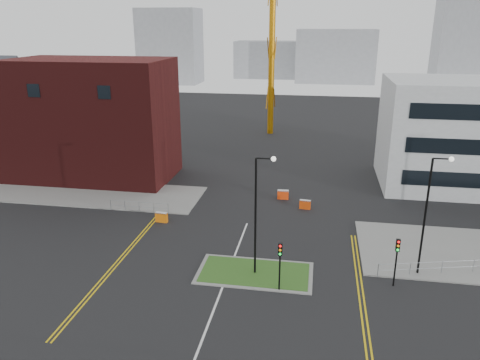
# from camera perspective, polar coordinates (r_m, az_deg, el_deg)

# --- Properties ---
(ground) EXTENTS (200.00, 200.00, 0.00)m
(ground) POSITION_cam_1_polar(r_m,az_deg,el_deg) (29.52, -4.53, -18.62)
(ground) COLOR black
(ground) RESTS_ON ground
(pavement_left) EXTENTS (28.00, 8.00, 0.12)m
(pavement_left) POSITION_cam_1_polar(r_m,az_deg,el_deg) (54.75, -19.42, -1.43)
(pavement_left) COLOR slate
(pavement_left) RESTS_ON ground
(island_kerb) EXTENTS (8.60, 4.60, 0.08)m
(island_kerb) POSITION_cam_1_polar(r_m,az_deg,el_deg) (35.73, 1.82, -11.26)
(island_kerb) COLOR slate
(island_kerb) RESTS_ON ground
(grass_island) EXTENTS (8.00, 4.00, 0.12)m
(grass_island) POSITION_cam_1_polar(r_m,az_deg,el_deg) (35.72, 1.82, -11.24)
(grass_island) COLOR #25501A
(grass_island) RESTS_ON ground
(brick_building) EXTENTS (24.20, 10.07, 14.24)m
(brick_building) POSITION_cam_1_polar(r_m,az_deg,el_deg) (59.49, -19.91, 6.87)
(brick_building) COLOR #401010
(brick_building) RESTS_ON ground
(streetlamp_island) EXTENTS (1.46, 0.36, 9.18)m
(streetlamp_island) POSITION_cam_1_polar(r_m,az_deg,el_deg) (33.36, 2.29, -3.27)
(streetlamp_island) COLOR black
(streetlamp_island) RESTS_ON ground
(streetlamp_right_near) EXTENTS (1.46, 0.36, 9.18)m
(streetlamp_right_near) POSITION_cam_1_polar(r_m,az_deg,el_deg) (35.91, 22.11, -3.06)
(streetlamp_right_near) COLOR black
(streetlamp_right_near) RESTS_ON ground
(traffic_light_island) EXTENTS (0.28, 0.33, 3.65)m
(traffic_light_island) POSITION_cam_1_polar(r_m,az_deg,el_deg) (32.57, 4.90, -9.42)
(traffic_light_island) COLOR black
(traffic_light_island) RESTS_ON ground
(traffic_light_right) EXTENTS (0.28, 0.33, 3.65)m
(traffic_light_right) POSITION_cam_1_polar(r_m,az_deg,el_deg) (34.78, 18.59, -8.49)
(traffic_light_right) COLOR black
(traffic_light_right) RESTS_ON ground
(railing_left) EXTENTS (6.05, 0.05, 1.10)m
(railing_left) POSITION_cam_1_polar(r_m,az_deg,el_deg) (47.36, -12.22, -2.98)
(railing_left) COLOR gray
(railing_left) RESTS_ON ground
(centre_line) EXTENTS (0.15, 30.00, 0.01)m
(centre_line) POSITION_cam_1_polar(r_m,az_deg,el_deg) (31.08, -3.60, -16.43)
(centre_line) COLOR silver
(centre_line) RESTS_ON ground
(yellow_left_a) EXTENTS (0.12, 24.00, 0.01)m
(yellow_left_a) POSITION_cam_1_polar(r_m,az_deg,el_deg) (40.21, -13.65, -8.28)
(yellow_left_a) COLOR gold
(yellow_left_a) RESTS_ON ground
(yellow_left_b) EXTENTS (0.12, 24.00, 0.01)m
(yellow_left_b) POSITION_cam_1_polar(r_m,az_deg,el_deg) (40.10, -13.25, -8.33)
(yellow_left_b) COLOR gold
(yellow_left_b) RESTS_ON ground
(yellow_right_a) EXTENTS (0.12, 20.00, 0.01)m
(yellow_right_a) POSITION_cam_1_polar(r_m,az_deg,el_deg) (33.96, 14.33, -13.71)
(yellow_right_a) COLOR gold
(yellow_right_a) RESTS_ON ground
(yellow_right_b) EXTENTS (0.12, 20.00, 0.01)m
(yellow_right_b) POSITION_cam_1_polar(r_m,az_deg,el_deg) (33.99, 14.85, -13.72)
(yellow_right_b) COLOR gold
(yellow_right_b) RESTS_ON ground
(skyline_a) EXTENTS (18.00, 12.00, 22.00)m
(skyline_a) POSITION_cam_1_polar(r_m,az_deg,el_deg) (150.14, -8.50, 15.82)
(skyline_a) COLOR gray
(skyline_a) RESTS_ON ground
(skyline_b) EXTENTS (24.00, 12.00, 16.00)m
(skyline_b) POSITION_cam_1_polar(r_m,az_deg,el_deg) (153.07, 11.54, 14.58)
(skyline_b) COLOR gray
(skyline_b) RESTS_ON ground
(skyline_c) EXTENTS (14.00, 12.00, 28.00)m
(skyline_c) POSITION_cam_1_polar(r_m,az_deg,el_deg) (152.78, 25.45, 15.47)
(skyline_c) COLOR gray
(skyline_c) RESTS_ON ground
(skyline_d) EXTENTS (30.00, 12.00, 12.00)m
(skyline_d) POSITION_cam_1_polar(r_m,az_deg,el_deg) (163.75, 4.91, 14.41)
(skyline_d) COLOR gray
(skyline_d) RESTS_ON ground
(barrier_left) EXTENTS (1.17, 0.49, 0.96)m
(barrier_left) POSITION_cam_1_polar(r_m,az_deg,el_deg) (44.70, -9.54, -4.45)
(barrier_left) COLOR orange
(barrier_left) RESTS_ON ground
(barrier_mid) EXTENTS (1.20, 0.45, 1.00)m
(barrier_mid) POSITION_cam_1_polar(r_m,az_deg,el_deg) (49.92, 5.27, -1.74)
(barrier_mid) COLOR #FF400E
(barrier_mid) RESTS_ON ground
(barrier_right) EXTENTS (1.14, 0.49, 0.93)m
(barrier_right) POSITION_cam_1_polar(r_m,az_deg,el_deg) (47.60, 7.94, -2.92)
(barrier_right) COLOR #DF440C
(barrier_right) RESTS_ON ground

